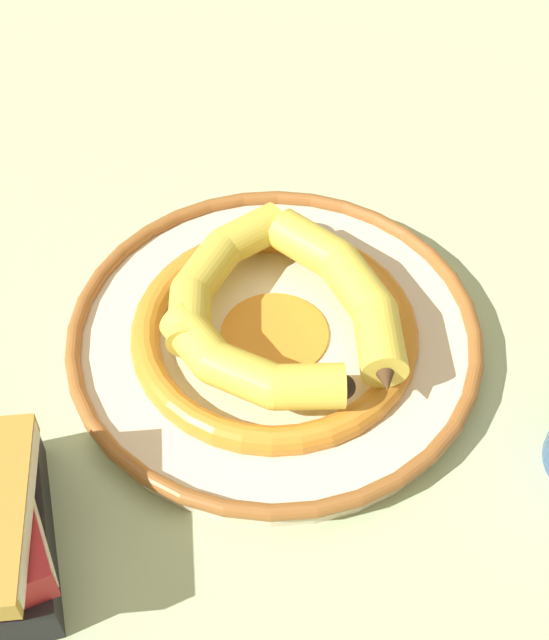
{
  "coord_description": "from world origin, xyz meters",
  "views": [
    {
      "loc": [
        0.33,
        0.38,
        0.62
      ],
      "look_at": [
        -0.02,
        0.03,
        0.04
      ],
      "focal_mm": 50.0,
      "sensor_mm": 36.0,
      "label": 1
    }
  ],
  "objects_px": {
    "banana_b": "(350,292)",
    "decorative_bowl": "(274,336)",
    "banana_a": "(245,366)",
    "banana_c": "(218,269)"
  },
  "relations": [
    {
      "from": "decorative_bowl",
      "to": "banana_c",
      "type": "xyz_separation_m",
      "value": [
        0.0,
        -0.07,
        0.04
      ]
    },
    {
      "from": "decorative_bowl",
      "to": "banana_c",
      "type": "distance_m",
      "value": 0.08
    },
    {
      "from": "decorative_bowl",
      "to": "banana_a",
      "type": "xyz_separation_m",
      "value": [
        0.06,
        0.03,
        0.04
      ]
    },
    {
      "from": "decorative_bowl",
      "to": "banana_c",
      "type": "bearing_deg",
      "value": -86.55
    },
    {
      "from": "decorative_bowl",
      "to": "banana_b",
      "type": "relative_size",
      "value": 1.73
    },
    {
      "from": "banana_a",
      "to": "banana_b",
      "type": "distance_m",
      "value": 0.12
    },
    {
      "from": "banana_a",
      "to": "banana_b",
      "type": "relative_size",
      "value": 0.84
    },
    {
      "from": "decorative_bowl",
      "to": "banana_c",
      "type": "relative_size",
      "value": 1.95
    },
    {
      "from": "banana_b",
      "to": "decorative_bowl",
      "type": "bearing_deg",
      "value": 79.0
    },
    {
      "from": "banana_c",
      "to": "decorative_bowl",
      "type": "bearing_deg",
      "value": 73.83
    }
  ]
}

